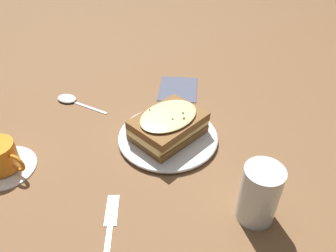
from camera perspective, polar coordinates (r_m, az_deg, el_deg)
name	(u,v)px	position (r m, az deg, el deg)	size (l,w,h in m)	color
ground_plane	(156,142)	(0.75, -2.18, -2.85)	(2.40, 2.40, 0.00)	brown
dinner_plate	(168,137)	(0.76, 0.00, -1.94)	(0.23, 0.23, 0.01)	white
sandwich	(168,125)	(0.73, 0.04, 0.18)	(0.19, 0.18, 0.07)	brown
teacup_with_saucer	(0,159)	(0.76, -27.17, -5.11)	(0.13, 0.13, 0.07)	white
water_glass	(259,194)	(0.59, 15.60, -11.36)	(0.07, 0.07, 0.12)	silver
fork	(110,226)	(0.61, -10.07, -16.71)	(0.18, 0.05, 0.00)	silver
spoon	(70,100)	(0.92, -16.77, 4.44)	(0.07, 0.16, 0.01)	silver
napkin	(178,89)	(0.94, 1.77, 6.51)	(0.13, 0.11, 0.00)	#4C5166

